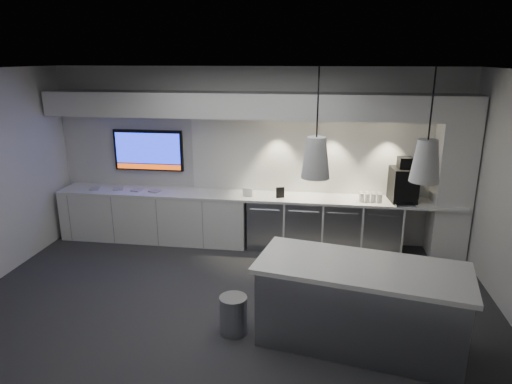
% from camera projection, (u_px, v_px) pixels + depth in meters
% --- Properties ---
extents(floor, '(7.00, 7.00, 0.00)m').
position_uv_depth(floor, '(227.00, 310.00, 5.91)').
color(floor, '#2D2D2F').
rests_on(floor, ground).
extents(ceiling, '(7.00, 7.00, 0.00)m').
position_uv_depth(ceiling, '(223.00, 70.00, 5.05)').
color(ceiling, black).
rests_on(ceiling, wall_back).
extents(wall_back, '(7.00, 0.00, 7.00)m').
position_uv_depth(wall_back, '(255.00, 156.00, 7.85)').
color(wall_back, silver).
rests_on(wall_back, floor).
extents(wall_front, '(7.00, 0.00, 7.00)m').
position_uv_depth(wall_front, '(149.00, 308.00, 3.11)').
color(wall_front, silver).
rests_on(wall_front, floor).
extents(back_counter, '(6.80, 0.65, 0.04)m').
position_uv_depth(back_counter, '(252.00, 196.00, 7.72)').
color(back_counter, white).
rests_on(back_counter, left_base_cabinets).
extents(left_base_cabinets, '(3.30, 0.63, 0.86)m').
position_uv_depth(left_base_cabinets, '(155.00, 216.00, 8.09)').
color(left_base_cabinets, white).
rests_on(left_base_cabinets, floor).
extents(fridge_unit_a, '(0.60, 0.61, 0.85)m').
position_uv_depth(fridge_unit_a, '(267.00, 222.00, 7.82)').
color(fridge_unit_a, gray).
rests_on(fridge_unit_a, floor).
extents(fridge_unit_b, '(0.60, 0.61, 0.85)m').
position_uv_depth(fridge_unit_b, '(304.00, 224.00, 7.73)').
color(fridge_unit_b, gray).
rests_on(fridge_unit_b, floor).
extents(fridge_unit_c, '(0.60, 0.61, 0.85)m').
position_uv_depth(fridge_unit_c, '(341.00, 226.00, 7.64)').
color(fridge_unit_c, gray).
rests_on(fridge_unit_c, floor).
extents(fridge_unit_d, '(0.60, 0.61, 0.85)m').
position_uv_depth(fridge_unit_d, '(380.00, 228.00, 7.56)').
color(fridge_unit_d, gray).
rests_on(fridge_unit_d, floor).
extents(backsplash, '(4.60, 0.03, 1.30)m').
position_uv_depth(backsplash, '(326.00, 156.00, 7.65)').
color(backsplash, white).
rests_on(backsplash, wall_back).
extents(soffit, '(6.90, 0.60, 0.40)m').
position_uv_depth(soffit, '(252.00, 105.00, 7.31)').
color(soffit, white).
rests_on(soffit, wall_back).
extents(column, '(0.55, 0.55, 2.60)m').
position_uv_depth(column, '(453.00, 179.00, 7.19)').
color(column, white).
rests_on(column, floor).
extents(wall_tv, '(1.25, 0.07, 0.72)m').
position_uv_depth(wall_tv, '(148.00, 150.00, 8.05)').
color(wall_tv, black).
rests_on(wall_tv, wall_back).
extents(island, '(2.43, 1.40, 0.97)m').
position_uv_depth(island, '(359.00, 305.00, 5.08)').
color(island, gray).
rests_on(island, floor).
extents(bin, '(0.40, 0.40, 0.46)m').
position_uv_depth(bin, '(233.00, 315.00, 5.36)').
color(bin, gray).
rests_on(bin, floor).
extents(coffee_machine, '(0.44, 0.60, 0.72)m').
position_uv_depth(coffee_machine, '(403.00, 183.00, 7.32)').
color(coffee_machine, black).
rests_on(coffee_machine, back_counter).
extents(sign_black, '(0.14, 0.06, 0.18)m').
position_uv_depth(sign_black, '(280.00, 192.00, 7.54)').
color(sign_black, black).
rests_on(sign_black, back_counter).
extents(sign_white, '(0.18, 0.08, 0.14)m').
position_uv_depth(sign_white, '(248.00, 192.00, 7.62)').
color(sign_white, white).
rests_on(sign_white, back_counter).
extents(cup_cluster, '(0.36, 0.17, 0.14)m').
position_uv_depth(cup_cluster, '(370.00, 197.00, 7.35)').
color(cup_cluster, silver).
rests_on(cup_cluster, back_counter).
extents(tray_a, '(0.20, 0.20, 0.02)m').
position_uv_depth(tray_a, '(94.00, 189.00, 8.03)').
color(tray_a, '#A5A5A5').
rests_on(tray_a, back_counter).
extents(tray_b, '(0.20, 0.20, 0.02)m').
position_uv_depth(tray_b, '(118.00, 189.00, 8.02)').
color(tray_b, '#A5A5A5').
rests_on(tray_b, back_counter).
extents(tray_c, '(0.19, 0.19, 0.02)m').
position_uv_depth(tray_c, '(137.00, 190.00, 7.95)').
color(tray_c, '#A5A5A5').
rests_on(tray_c, back_counter).
extents(tray_d, '(0.20, 0.20, 0.02)m').
position_uv_depth(tray_d, '(155.00, 191.00, 7.89)').
color(tray_d, '#A5A5A5').
rests_on(tray_d, back_counter).
extents(pendant_left, '(0.30, 0.30, 1.13)m').
position_uv_depth(pendant_left, '(316.00, 157.00, 4.68)').
color(pendant_left, white).
rests_on(pendant_left, ceiling).
extents(pendant_right, '(0.30, 0.30, 1.13)m').
position_uv_depth(pendant_right, '(426.00, 161.00, 4.53)').
color(pendant_right, white).
rests_on(pendant_right, ceiling).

